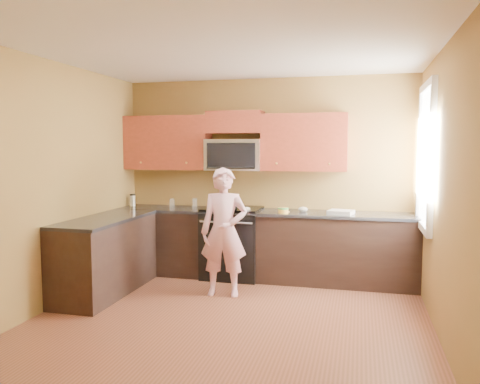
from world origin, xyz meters
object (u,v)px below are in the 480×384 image
(stove, at_px, (232,242))
(butter_tub, at_px, (283,213))
(woman, at_px, (224,232))
(microwave, at_px, (235,170))
(travel_mug, at_px, (133,206))
(frying_pan, at_px, (228,208))

(stove, bearing_deg, butter_tub, -13.52)
(woman, bearing_deg, stove, 90.61)
(stove, height_order, microwave, microwave)
(woman, distance_m, travel_mug, 1.84)
(microwave, xyz_separation_m, butter_tub, (0.72, -0.30, -0.53))
(woman, distance_m, frying_pan, 0.78)
(microwave, xyz_separation_m, woman, (0.11, -0.93, -0.69))
(microwave, height_order, butter_tub, microwave)
(stove, height_order, frying_pan, frying_pan)
(microwave, distance_m, butter_tub, 0.94)
(microwave, bearing_deg, woman, -83.08)
(stove, height_order, butter_tub, butter_tub)
(stove, relative_size, travel_mug, 5.45)
(stove, distance_m, woman, 0.86)
(woman, xyz_separation_m, butter_tub, (0.61, 0.63, 0.16))
(stove, distance_m, microwave, 0.98)
(microwave, bearing_deg, travel_mug, -177.51)
(butter_tub, relative_size, travel_mug, 0.75)
(stove, distance_m, frying_pan, 0.48)
(stove, relative_size, butter_tub, 7.22)
(travel_mug, bearing_deg, stove, -2.28)
(stove, height_order, woman, woman)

